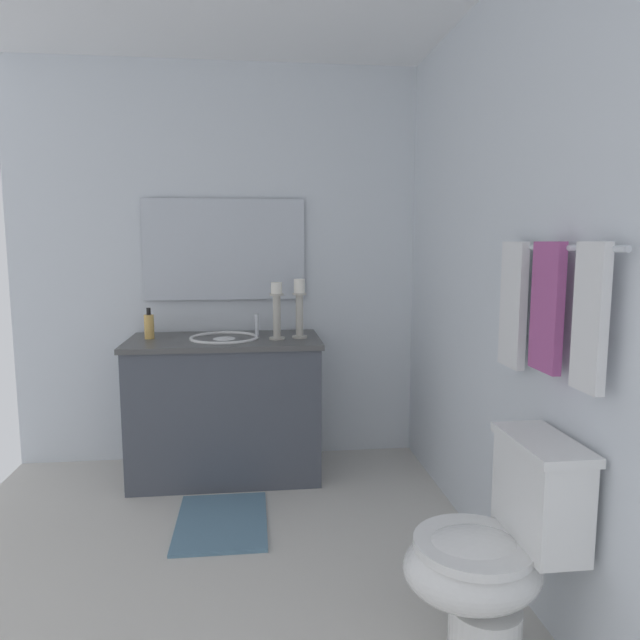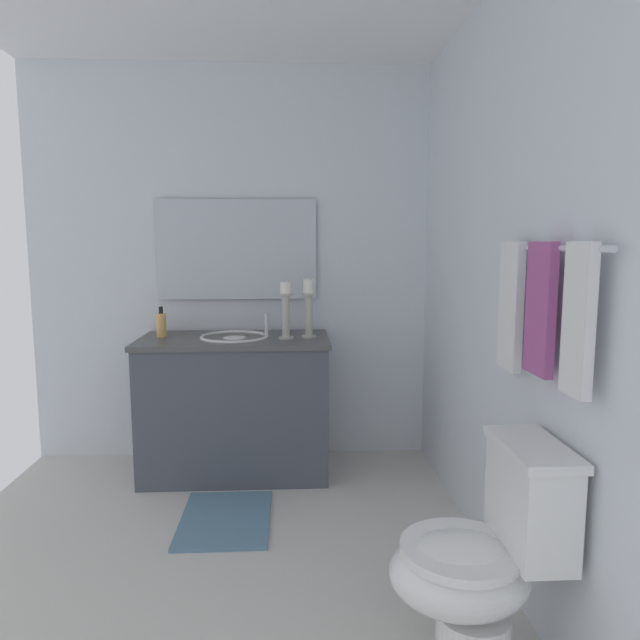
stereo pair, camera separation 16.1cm
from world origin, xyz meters
The scene contains 15 objects.
floor centered at (0.00, 0.00, -0.01)m, with size 2.91×2.50×0.02m, color beige.
wall_back centered at (0.00, 1.25, 1.23)m, with size 2.91×0.04×2.45m, color silver.
wall_left centered at (-1.46, 0.00, 1.23)m, with size 0.04×2.50×2.45m, color silver.
vanity_cabinet centered at (-1.13, 0.03, 0.41)m, with size 0.58×1.11×0.82m.
sink_basin centered at (-1.13, 0.03, 0.78)m, with size 0.40×0.40×0.24m.
mirror centered at (-1.41, 0.03, 1.33)m, with size 0.02×0.99×0.62m, color silver.
candle_holder_tall centered at (-1.10, 0.47, 1.00)m, with size 0.09×0.09×0.34m.
candle_holder_short centered at (-1.07, 0.34, 0.99)m, with size 0.09×0.09×0.33m.
soap_bottle centered at (-1.17, -0.40, 0.89)m, with size 0.06×0.06×0.18m.
toilet centered at (0.53, 0.97, 0.37)m, with size 0.39×0.54×0.75m.
towel_bar centered at (0.42, 1.19, 1.36)m, with size 0.02×0.02×0.75m, color silver.
towel_near_vanity centered at (0.17, 1.17, 1.14)m, with size 0.17×0.03×0.47m, color white.
towel_center centered at (0.42, 1.17, 1.16)m, with size 0.17×0.03×0.43m, color #A54C8C.
towel_near_corner centered at (0.67, 1.17, 1.16)m, with size 0.14×0.03×0.44m, color white.
bath_mat centered at (-0.51, 0.03, 0.01)m, with size 0.60×0.44×0.02m, color slate.
Camera 2 is at (2.24, 0.36, 1.38)m, focal length 32.59 mm.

